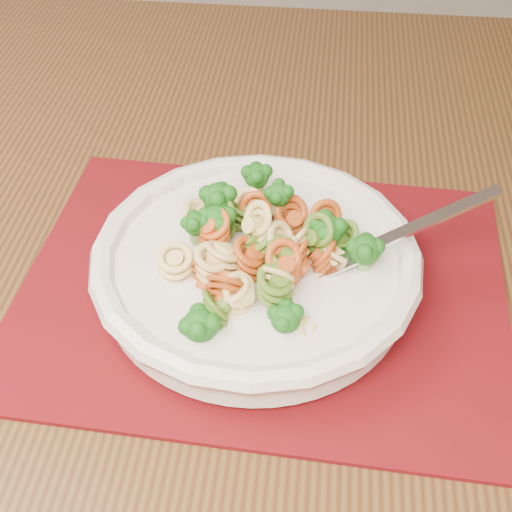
{
  "coord_description": "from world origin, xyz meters",
  "views": [
    {
      "loc": [
        0.33,
        0.07,
        1.12
      ],
      "look_at": [
        0.31,
        0.48,
        0.74
      ],
      "focal_mm": 50.0,
      "sensor_mm": 36.0,
      "label": 1
    }
  ],
  "objects": [
    {
      "name": "fork",
      "position": [
        0.38,
        0.48,
        0.74
      ],
      "size": [
        0.18,
        0.07,
        0.08
      ],
      "primitive_type": null,
      "rotation": [
        0.0,
        -0.35,
        0.28
      ],
      "color": "silver",
      "rests_on": "pasta_bowl"
    },
    {
      "name": "placemat",
      "position": [
        0.32,
        0.49,
        0.69
      ],
      "size": [
        0.43,
        0.36,
        0.0
      ],
      "primitive_type": "cube",
      "rotation": [
        0.0,
        0.0,
        -0.12
      ],
      "color": "#5C0312",
      "rests_on": "dining_table"
    },
    {
      "name": "dining_table",
      "position": [
        0.37,
        0.54,
        0.61
      ],
      "size": [
        1.63,
        1.12,
        0.69
      ],
      "rotation": [
        0.0,
        0.0,
        -0.08
      ],
      "color": "#4F3316",
      "rests_on": "ground"
    },
    {
      "name": "pasta_bowl",
      "position": [
        0.31,
        0.48,
        0.73
      ],
      "size": [
        0.26,
        0.26,
        0.05
      ],
      "color": "beige",
      "rests_on": "placemat"
    },
    {
      "name": "pasta_broccoli_heap",
      "position": [
        0.31,
        0.48,
        0.74
      ],
      "size": [
        0.22,
        0.22,
        0.06
      ],
      "primitive_type": null,
      "color": "tan",
      "rests_on": "pasta_bowl"
    }
  ]
}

